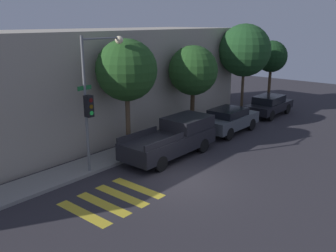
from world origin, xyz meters
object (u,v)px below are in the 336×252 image
Objects in this scene: pickup_truck at (174,138)px; sedan_near_corner at (228,120)px; sedan_middle at (269,105)px; tree_far_end at (245,50)px; tree_midblock at (193,71)px; traffic_light_pole at (95,89)px; tree_near_corner at (127,70)px; tree_behind_truck at (271,57)px.

sedan_near_corner is (5.18, 0.00, -0.11)m from pickup_truck.
tree_far_end reaches higher than sedan_middle.
tree_far_end is at bearing 20.98° from sedan_near_corner.
pickup_truck is 1.03× the size of tree_midblock.
tree_midblock is at bearing 117.17° from sedan_near_corner.
traffic_light_pole reaches higher than pickup_truck.
sedan_middle is 0.75× the size of tree_near_corner.
traffic_light_pole is at bearing -165.02° from tree_near_corner.
tree_far_end is (6.06, 0.00, 0.82)m from tree_midblock.
traffic_light_pole is 13.97m from tree_far_end.
tree_near_corner is 5.40m from tree_midblock.
traffic_light_pole is 18.38m from tree_behind_truck.
traffic_light_pole is at bearing -175.14° from tree_midblock.
tree_near_corner reaches higher than tree_midblock.
sedan_near_corner is 5.47m from sedan_middle.
tree_midblock is (4.19, 1.94, 2.73)m from pickup_truck.
sedan_near_corner is at bearing -62.83° from tree_midblock.
tree_near_corner is (-11.84, 1.94, 3.41)m from sedan_middle.
tree_near_corner is 15.87m from tree_behind_truck.
sedan_middle is at bearing -9.32° from tree_near_corner.
tree_midblock is 10.49m from tree_behind_truck.
tree_behind_truck reaches higher than pickup_truck.
tree_behind_truck is at bearing 0.00° from tree_far_end.
tree_behind_truck is (14.68, 1.94, 2.81)m from pickup_truck.
pickup_truck is 11.02m from tree_far_end.
tree_near_corner is at bearing 180.00° from tree_midblock.
traffic_light_pole is 9.43m from sedan_near_corner.
tree_far_end is 4.49m from tree_behind_truck.
tree_near_corner is (-1.19, 1.94, 3.26)m from pickup_truck.
sedan_middle is (5.47, 0.00, -0.03)m from sedan_near_corner.
traffic_light_pole is 1.37× the size of sedan_middle.
pickup_truck is at bearing -169.27° from tree_far_end.
pickup_truck reaches higher than sedan_middle.
traffic_light_pole reaches higher than tree_behind_truck.
tree_far_end is (-0.40, 1.94, 3.69)m from sedan_middle.
pickup_truck is 5.36m from tree_midblock.
tree_midblock is at bearing 163.28° from sedan_middle.
tree_behind_truck is at bearing 11.56° from sedan_near_corner.
pickup_truck is at bearing -172.46° from tree_behind_truck.
tree_far_end reaches higher than tree_near_corner.
tree_far_end is 1.26× the size of tree_behind_truck.
sedan_middle is 5.36m from tree_behind_truck.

